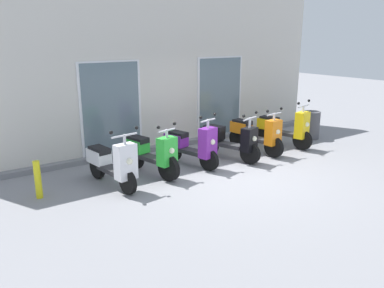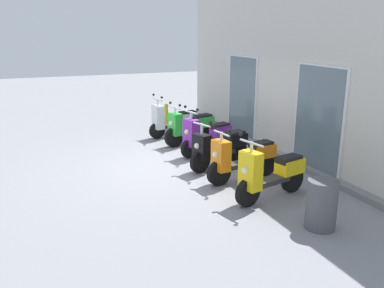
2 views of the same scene
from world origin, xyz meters
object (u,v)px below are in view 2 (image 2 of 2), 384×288
at_px(scooter_white, 173,120).
at_px(scooter_black, 220,147).
at_px(scooter_yellow, 270,173).
at_px(trash_bin, 321,204).
at_px(scooter_green, 190,127).
at_px(curb_bollard, 166,115).
at_px(scooter_purple, 206,135).
at_px(scooter_orange, 242,158).

relative_size(scooter_white, scooter_black, 0.99).
bearing_deg(scooter_yellow, trash_bin, 5.82).
xyz_separation_m(scooter_green, curb_bollard, (-2.27, 0.09, -0.12)).
height_order(scooter_purple, scooter_yellow, scooter_yellow).
relative_size(scooter_white, trash_bin, 2.02).
xyz_separation_m(scooter_white, scooter_purple, (1.97, 0.15, 0.01)).
bearing_deg(scooter_green, scooter_black, -3.32).
xyz_separation_m(scooter_white, scooter_green, (0.93, 0.15, -0.00)).
distance_m(scooter_purple, scooter_yellow, 2.95).
bearing_deg(scooter_white, scooter_yellow, 1.07).
relative_size(curb_bollard, trash_bin, 0.89).
relative_size(scooter_green, scooter_purple, 1.05).
bearing_deg(scooter_green, scooter_orange, -1.04).
distance_m(scooter_black, trash_bin, 3.19).
distance_m(scooter_purple, scooter_orange, 1.92).
relative_size(scooter_black, scooter_orange, 0.96).
relative_size(scooter_orange, scooter_yellow, 1.03).
bearing_deg(scooter_white, curb_bollard, 170.14).
height_order(scooter_orange, curb_bollard, scooter_orange).
distance_m(scooter_green, scooter_orange, 2.96).
relative_size(scooter_green, trash_bin, 2.03).
distance_m(scooter_orange, trash_bin, 2.28).
distance_m(scooter_orange, scooter_yellow, 1.03).
relative_size(scooter_purple, scooter_black, 0.95).
height_order(scooter_black, scooter_yellow, scooter_yellow).
bearing_deg(scooter_yellow, scooter_purple, 178.88).
bearing_deg(scooter_white, scooter_purple, 4.33).
xyz_separation_m(scooter_white, curb_bollard, (-1.34, 0.23, -0.13)).
height_order(scooter_orange, trash_bin, scooter_orange).
xyz_separation_m(scooter_green, scooter_black, (2.04, -0.12, 0.01)).
height_order(scooter_white, scooter_green, scooter_white).
height_order(scooter_green, scooter_purple, scooter_purple).
distance_m(scooter_white, trash_bin, 6.17).
xyz_separation_m(scooter_white, scooter_black, (2.98, 0.03, 0.00)).
height_order(scooter_yellow, trash_bin, scooter_yellow).
bearing_deg(scooter_green, scooter_white, -171.07).
bearing_deg(scooter_orange, scooter_yellow, -0.10).
height_order(scooter_green, curb_bollard, scooter_green).
relative_size(scooter_green, scooter_yellow, 0.98).
xyz_separation_m(scooter_purple, trash_bin, (4.19, 0.07, -0.10)).
bearing_deg(scooter_green, trash_bin, 0.79).
bearing_deg(scooter_purple, curb_bollard, 178.56).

